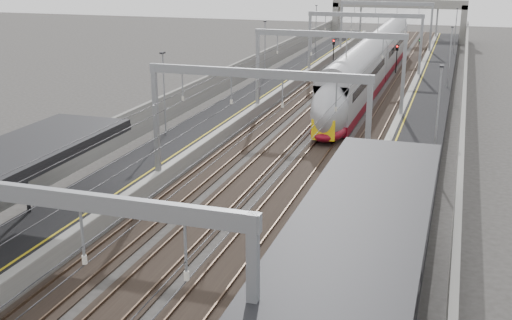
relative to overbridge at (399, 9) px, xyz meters
The scene contains 12 objects.
platform_left 55.79m from the overbridge, 98.28° to the right, with size 4.00×120.00×1.00m, color black.
platform_right 55.79m from the overbridge, 81.72° to the right, with size 4.00×120.00×1.00m, color black.
tracks 55.25m from the overbridge, 90.00° to the right, with size 11.40×140.00×0.20m.
overhead_line 48.39m from the overbridge, 90.00° to the right, with size 13.00×140.00×6.60m.
canopy_right 97.35m from the overbridge, 85.27° to the right, with size 4.40×30.00×4.24m.
overbridge is the anchor object (origin of this frame).
wall_left 56.25m from the overbridge, 101.51° to the right, with size 0.30×120.00×3.20m, color slate.
wall_right 56.25m from the overbridge, 78.49° to the right, with size 0.30×120.00×3.20m, color slate.
train 43.04m from the overbridge, 88.00° to the right, with size 2.80×50.99×4.42m.
signal_green 29.52m from the overbridge, 100.19° to the right, with size 0.32×0.32×3.48m.
signal_red_near 32.34m from the overbridge, 84.30° to the right, with size 0.32×0.32×3.48m.
signal_red_far 25.76m from the overbridge, 77.82° to the right, with size 0.32×0.32×3.48m.
Camera 1 is at (10.73, -11.56, 13.45)m, focal length 45.00 mm.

